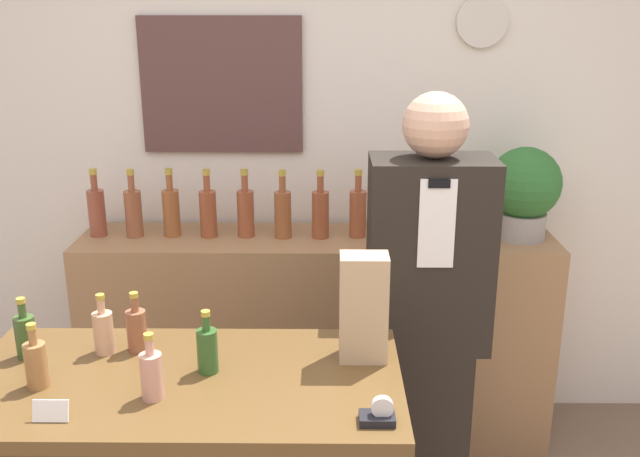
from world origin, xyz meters
name	(u,v)px	position (x,y,z in m)	size (l,w,h in m)	color
back_wall	(303,138)	(0.00, 2.00, 1.35)	(5.20, 0.09, 2.70)	silver
back_shelf	(317,337)	(0.06, 1.73, 0.48)	(2.08, 0.42, 0.97)	#9E754C
shopkeeper	(426,328)	(0.46, 1.10, 0.83)	(0.42, 0.27, 1.67)	black
potted_plant	(524,189)	(0.95, 1.73, 1.18)	(0.31, 0.31, 0.40)	#9E998E
paper_bag	(364,308)	(0.21, 0.66, 1.10)	(0.14, 0.10, 0.32)	tan
tape_dispenser	(379,414)	(0.24, 0.32, 0.97)	(0.09, 0.06, 0.07)	black
price_card_right	(51,411)	(-0.58, 0.32, 0.97)	(0.09, 0.02, 0.06)	white
counter_bottle_0	(25,335)	(-0.78, 0.66, 1.01)	(0.06, 0.06, 0.19)	#355223
counter_bottle_1	(36,363)	(-0.68, 0.49, 1.01)	(0.06, 0.06, 0.19)	#9B693B
counter_bottle_2	(103,331)	(-0.56, 0.69, 1.01)	(0.06, 0.06, 0.19)	tan
counter_bottle_3	(137,329)	(-0.46, 0.71, 1.01)	(0.06, 0.06, 0.19)	brown
counter_bottle_4	(152,374)	(-0.35, 0.43, 1.01)	(0.06, 0.06, 0.19)	tan
counter_bottle_5	(207,349)	(-0.23, 0.58, 1.01)	(0.06, 0.06, 0.19)	#2E5524
shelf_bottle_0	(97,211)	(-0.90, 1.75, 1.08)	(0.07, 0.07, 0.30)	brown
shelf_bottle_1	(133,211)	(-0.73, 1.74, 1.08)	(0.07, 0.07, 0.30)	brown
shelf_bottle_2	(171,211)	(-0.57, 1.75, 1.08)	(0.07, 0.07, 0.30)	brown
shelf_bottle_3	(208,212)	(-0.41, 1.74, 1.08)	(0.07, 0.07, 0.30)	brown
shelf_bottle_4	(246,212)	(-0.25, 1.74, 1.08)	(0.07, 0.07, 0.30)	brown
shelf_bottle_5	(283,213)	(-0.08, 1.73, 1.08)	(0.07, 0.07, 0.30)	brown
shelf_bottle_6	(320,213)	(0.08, 1.73, 1.08)	(0.07, 0.07, 0.30)	brown
shelf_bottle_7	(358,212)	(0.24, 1.74, 1.08)	(0.07, 0.07, 0.30)	brown
shelf_bottle_8	(396,213)	(0.40, 1.73, 1.08)	(0.07, 0.07, 0.30)	brown
shelf_bottle_9	(433,212)	(0.57, 1.74, 1.08)	(0.07, 0.07, 0.30)	brown
shelf_bottle_10	(471,213)	(0.73, 1.73, 1.08)	(0.07, 0.07, 0.30)	brown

